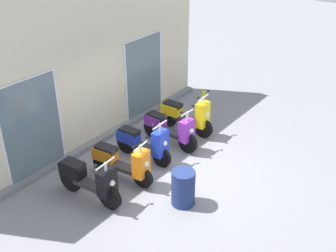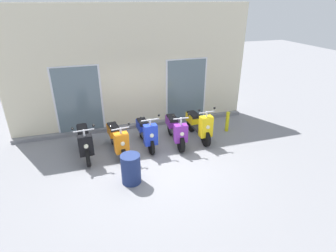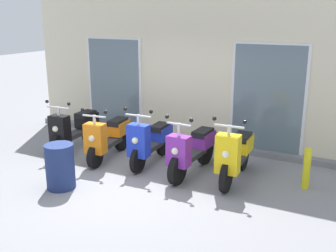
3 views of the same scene
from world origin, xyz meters
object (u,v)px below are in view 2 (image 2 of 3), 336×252
(scooter_orange, at_px, (117,139))
(scooter_yellow, at_px, (199,125))
(scooter_purple, at_px, (176,130))
(trash_bin, at_px, (131,169))
(scooter_black, at_px, (85,141))
(scooter_blue, at_px, (146,132))
(curb_bollard, at_px, (227,122))

(scooter_orange, relative_size, scooter_yellow, 0.96)
(scooter_orange, distance_m, scooter_purple, 1.82)
(scooter_yellow, distance_m, trash_bin, 2.99)
(scooter_yellow, height_order, trash_bin, scooter_yellow)
(scooter_orange, height_order, trash_bin, scooter_orange)
(scooter_black, height_order, scooter_purple, scooter_purple)
(scooter_purple, distance_m, scooter_yellow, 0.80)
(scooter_black, relative_size, trash_bin, 2.11)
(scooter_yellow, bearing_deg, scooter_black, -179.30)
(scooter_blue, xyz_separation_m, curb_bollard, (2.88, 0.21, -0.13))
(scooter_orange, relative_size, curb_bollard, 2.21)
(scooter_purple, height_order, curb_bollard, scooter_purple)
(curb_bollard, xyz_separation_m, trash_bin, (-3.66, -1.88, 0.03))
(scooter_purple, relative_size, curb_bollard, 2.37)
(scooter_black, relative_size, scooter_blue, 1.04)
(scooter_yellow, relative_size, curb_bollard, 2.30)
(scooter_black, distance_m, scooter_blue, 1.81)
(scooter_black, distance_m, scooter_purple, 2.73)
(scooter_black, bearing_deg, scooter_orange, -4.26)
(scooter_orange, xyz_separation_m, scooter_purple, (1.82, 0.07, -0.00))
(scooter_orange, xyz_separation_m, curb_bollard, (3.78, 0.35, -0.11))
(scooter_yellow, bearing_deg, scooter_orange, -177.57)
(scooter_yellow, xyz_separation_m, curb_bollard, (1.16, 0.24, -0.15))
(scooter_yellow, bearing_deg, scooter_blue, 179.00)
(scooter_orange, distance_m, curb_bollard, 3.79)
(scooter_black, xyz_separation_m, scooter_orange, (0.91, -0.07, -0.03))
(scooter_black, bearing_deg, scooter_purple, -0.01)
(curb_bollard, bearing_deg, scooter_orange, -174.66)
(scooter_yellow, bearing_deg, trash_bin, -146.70)
(curb_bollard, bearing_deg, scooter_yellow, -168.23)
(scooter_blue, relative_size, trash_bin, 2.04)
(scooter_purple, relative_size, scooter_yellow, 1.03)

